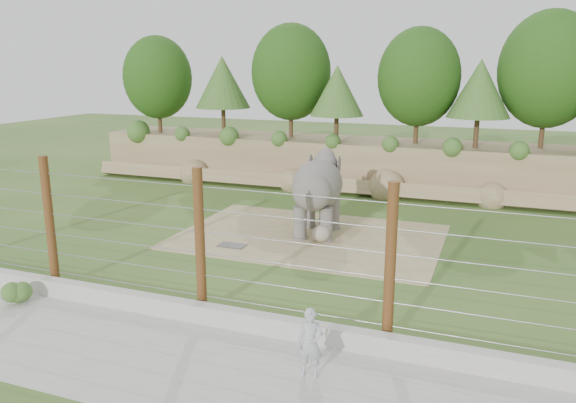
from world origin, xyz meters
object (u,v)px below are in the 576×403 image
(stone_ball, at_px, (321,233))
(barrier_fence, at_px, (200,242))
(elephant, at_px, (317,196))
(zookeeper, at_px, (310,343))

(stone_ball, relative_size, barrier_fence, 0.03)
(elephant, height_order, stone_ball, elephant)
(barrier_fence, bearing_deg, stone_ball, 80.62)
(elephant, relative_size, zookeeper, 2.48)
(elephant, distance_m, barrier_fence, 8.01)
(elephant, relative_size, stone_ball, 5.65)
(stone_ball, distance_m, zookeeper, 9.32)
(elephant, bearing_deg, zookeeper, -79.35)
(elephant, distance_m, zookeeper, 10.42)
(stone_ball, height_order, zookeeper, zookeeper)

